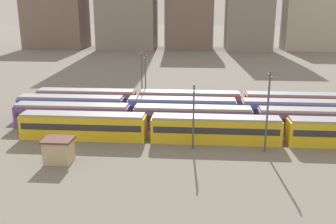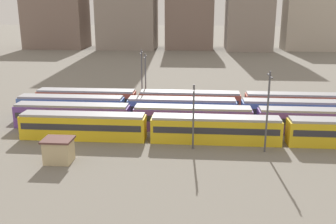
# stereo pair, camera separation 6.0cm
# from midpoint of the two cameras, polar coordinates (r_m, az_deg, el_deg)

# --- Properties ---
(ground_plane) EXTENTS (600.00, 600.00, 0.00)m
(ground_plane) POSITION_cam_midpoint_polar(r_m,az_deg,el_deg) (64.10, -9.79, -1.54)
(ground_plane) COLOR slate
(train_track_1) EXTENTS (55.80, 3.06, 3.75)m
(train_track_1) POSITION_cam_midpoint_polar(r_m,az_deg,el_deg) (59.10, 3.62, -0.89)
(train_track_1) COLOR #6B429E
(train_track_1) RESTS_ON ground_plane
(train_track_2) EXTENTS (93.60, 3.06, 3.75)m
(train_track_2) POSITION_cam_midpoint_polar(r_m,az_deg,el_deg) (66.09, 18.61, 0.10)
(train_track_2) COLOR #4C70BC
(train_track_2) RESTS_ON ground_plane
(train_track_3) EXTENTS (93.60, 3.06, 3.75)m
(train_track_3) POSITION_cam_midpoint_polar(r_m,az_deg,el_deg) (71.26, 18.56, 1.20)
(train_track_3) COLOR #BC4C38
(train_track_3) RESTS_ON ground_plane
(catenary_pole_0) EXTENTS (0.24, 3.20, 10.74)m
(catenary_pole_0) POSITION_cam_midpoint_polar(r_m,az_deg,el_deg) (50.66, 14.54, 0.52)
(catenary_pole_0) COLOR #4C4C51
(catenary_pole_0) RESTS_ON ground_plane
(catenary_pole_1) EXTENTS (0.24, 3.20, 10.74)m
(catenary_pole_1) POSITION_cam_midpoint_polar(r_m,az_deg,el_deg) (72.06, -3.94, 5.42)
(catenary_pole_1) COLOR #4C4C51
(catenary_pole_1) RESTS_ON ground_plane
(catenary_pole_2) EXTENTS (0.24, 3.20, 8.79)m
(catenary_pole_2) POSITION_cam_midpoint_polar(r_m,az_deg,el_deg) (50.56, 3.77, -0.21)
(catenary_pole_2) COLOR #4C4C51
(catenary_pole_2) RESTS_ON ground_plane
(catenary_pole_3) EXTENTS (0.24, 3.20, 9.98)m
(catenary_pole_3) POSITION_cam_midpoint_polar(r_m,az_deg,el_deg) (72.11, -3.39, 5.12)
(catenary_pole_3) COLOR #4C4C51
(catenary_pole_3) RESTS_ON ground_plane
(signal_hut) EXTENTS (3.60, 3.00, 3.04)m
(signal_hut) POSITION_cam_midpoint_polar(r_m,az_deg,el_deg) (49.03, -15.94, -5.47)
(signal_hut) COLOR #C6B284
(signal_hut) RESTS_ON ground_plane
(distant_building_0) EXTENTS (25.69, 16.84, 24.04)m
(distant_building_0) POSITION_cam_midpoint_polar(r_m,az_deg,el_deg) (179.46, -16.30, 12.96)
(distant_building_0) COLOR #7A665B
(distant_building_0) RESTS_ON ground_plane
(distant_building_2) EXTENTS (20.19, 12.68, 31.72)m
(distant_building_2) POSITION_cam_midpoint_polar(r_m,az_deg,el_deg) (168.03, 3.20, 14.71)
(distant_building_2) COLOR #7A665B
(distant_building_2) RESTS_ON ground_plane
(distant_building_4) EXTENTS (24.70, 12.94, 23.86)m
(distant_building_4) POSITION_cam_midpoint_polar(r_m,az_deg,el_deg) (174.60, 20.87, 12.48)
(distant_building_4) COLOR #B2A899
(distant_building_4) RESTS_ON ground_plane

